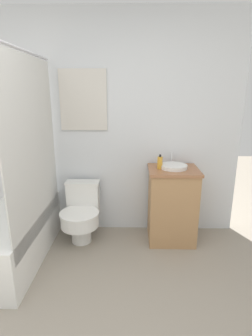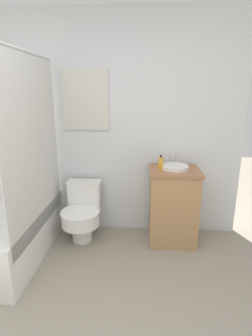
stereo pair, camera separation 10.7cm
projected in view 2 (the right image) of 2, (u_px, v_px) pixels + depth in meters
The scene contains 6 objects.
wall_back at pixel (101, 127), 3.00m from camera, with size 3.20×0.07×2.50m.
shower_area at pixel (16, 229), 2.66m from camera, with size 0.59×1.32×1.98m.
toilet at pixel (82, 212), 2.98m from camera, with size 0.43×0.55×0.65m.
vanity at pixel (173, 206), 2.92m from camera, with size 0.54×0.47×0.85m.
sink at pixel (175, 167), 2.82m from camera, with size 0.30×0.33×0.13m.
soap_bottle at pixel (161, 163), 2.78m from camera, with size 0.06×0.06×0.16m.
Camera 2 is at (0.49, -0.91, 1.63)m, focal length 28.00 mm.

